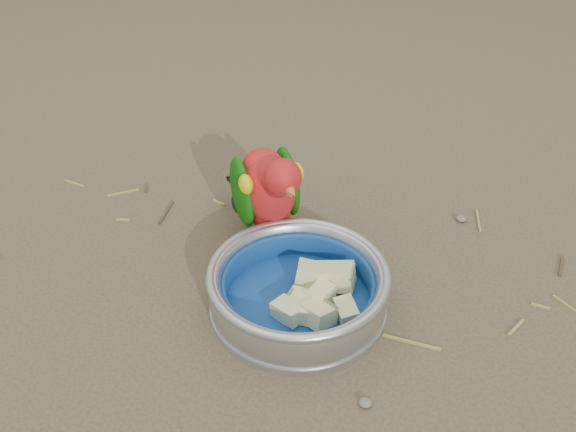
% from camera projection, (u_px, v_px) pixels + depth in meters
% --- Properties ---
extents(ground, '(60.00, 60.00, 0.00)m').
position_uv_depth(ground, '(197.00, 340.00, 0.75)').
color(ground, brown).
extents(food_bowl, '(0.22, 0.22, 0.02)m').
position_uv_depth(food_bowl, '(298.00, 304.00, 0.79)').
color(food_bowl, '#B2B2BA').
rests_on(food_bowl, ground).
extents(bowl_wall, '(0.22, 0.22, 0.04)m').
position_uv_depth(bowl_wall, '(298.00, 286.00, 0.77)').
color(bowl_wall, '#B2B2BA').
rests_on(bowl_wall, food_bowl).
extents(fruit_wedges, '(0.13, 0.13, 0.03)m').
position_uv_depth(fruit_wedges, '(298.00, 290.00, 0.78)').
color(fruit_wedges, beige).
rests_on(fruit_wedges, food_bowl).
extents(lory_parrot, '(0.20, 0.20, 0.15)m').
position_uv_depth(lory_parrot, '(269.00, 197.00, 0.86)').
color(lory_parrot, red).
rests_on(lory_parrot, ground).
extents(ground_debris, '(0.90, 0.80, 0.01)m').
position_uv_depth(ground_debris, '(203.00, 336.00, 0.75)').
color(ground_debris, '#A08846').
rests_on(ground_debris, ground).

